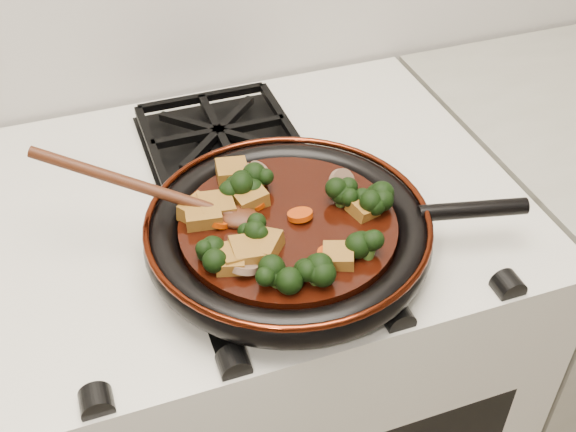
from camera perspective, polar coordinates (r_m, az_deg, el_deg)
name	(u,v)px	position (r m, az deg, el deg)	size (l,w,h in m)	color
stove	(255,388)	(1.36, -2.59, -13.39)	(0.76, 0.60, 0.90)	beige
burner_grate_front	(278,255)	(0.92, -0.79, -3.06)	(0.23, 0.23, 0.03)	black
burner_grate_back	(219,136)	(1.13, -5.47, 6.30)	(0.23, 0.23, 0.03)	black
skillet	(290,232)	(0.90, 0.13, -1.24)	(0.48, 0.36, 0.05)	black
braising_sauce	(288,229)	(0.90, 0.00, -1.01)	(0.27, 0.27, 0.02)	black
tofu_cube_0	(363,209)	(0.91, 5.98, 0.57)	(0.03, 0.03, 0.02)	brown
tofu_cube_1	(230,262)	(0.83, -4.57, -3.62)	(0.04, 0.03, 0.02)	brown
tofu_cube_2	(200,212)	(0.90, -6.98, 0.34)	(0.04, 0.04, 0.02)	brown
tofu_cube_3	(338,257)	(0.84, 4.01, -3.23)	(0.04, 0.04, 0.02)	brown
tofu_cube_4	(216,207)	(0.91, -5.72, 0.69)	(0.04, 0.04, 0.02)	brown
tofu_cube_5	(203,215)	(0.90, -6.73, 0.08)	(0.04, 0.04, 0.02)	brown
tofu_cube_6	(232,173)	(0.96, -4.44, 3.45)	(0.04, 0.04, 0.02)	brown
tofu_cube_7	(262,246)	(0.85, -2.04, -2.35)	(0.04, 0.04, 0.02)	brown
tofu_cube_8	(249,197)	(0.92, -3.12, 1.54)	(0.04, 0.04, 0.02)	brown
tofu_cube_9	(251,178)	(0.95, -2.97, 2.98)	(0.03, 0.03, 0.02)	brown
tofu_cube_10	(247,252)	(0.84, -3.23, -2.87)	(0.04, 0.04, 0.02)	brown
tofu_cube_11	(238,256)	(0.84, -3.97, -3.19)	(0.04, 0.04, 0.02)	brown
broccoli_floret_0	(218,255)	(0.84, -5.55, -3.12)	(0.06, 0.06, 0.05)	black
broccoli_floret_1	(316,277)	(0.81, 2.19, -4.85)	(0.06, 0.06, 0.05)	black
broccoli_floret_2	(239,191)	(0.92, -3.89, 1.99)	(0.06, 0.06, 0.05)	black
broccoli_floret_3	(259,236)	(0.86, -2.34, -1.56)	(0.06, 0.06, 0.05)	black
broccoli_floret_4	(257,186)	(0.93, -2.46, 2.40)	(0.06, 0.06, 0.05)	black
broccoli_floret_5	(377,202)	(0.91, 7.06, 1.12)	(0.06, 0.06, 0.06)	black
broccoli_floret_6	(369,251)	(0.85, 6.43, -2.78)	(0.06, 0.06, 0.05)	black
broccoli_floret_7	(341,198)	(0.91, 4.23, 1.39)	(0.06, 0.06, 0.05)	black
broccoli_floret_8	(276,280)	(0.81, -0.92, -5.08)	(0.06, 0.06, 0.05)	black
carrot_coin_0	(330,255)	(0.84, 3.33, -3.11)	(0.03, 0.03, 0.01)	#AF3304
carrot_coin_1	(256,202)	(0.92, -2.58, 1.13)	(0.03, 0.03, 0.01)	#AF3304
carrot_coin_2	(219,221)	(0.89, -5.46, -0.40)	(0.03, 0.03, 0.01)	#AF3304
carrot_coin_3	(300,215)	(0.90, 0.96, 0.09)	(0.03, 0.03, 0.01)	#AF3304
mushroom_slice_0	(342,183)	(0.95, 4.28, 2.64)	(0.04, 0.04, 0.01)	brown
mushroom_slice_1	(259,173)	(0.96, -2.31, 3.43)	(0.04, 0.04, 0.01)	brown
mushroom_slice_2	(255,174)	(0.96, -2.65, 3.33)	(0.04, 0.04, 0.01)	brown
mushroom_slice_3	(244,269)	(0.83, -3.46, -4.16)	(0.03, 0.03, 0.01)	brown
mushroom_slice_4	(319,273)	(0.82, 2.44, -4.51)	(0.03, 0.03, 0.01)	brown
wooden_spoon	(177,198)	(0.90, -8.79, 1.43)	(0.16, 0.10, 0.26)	#421D0E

